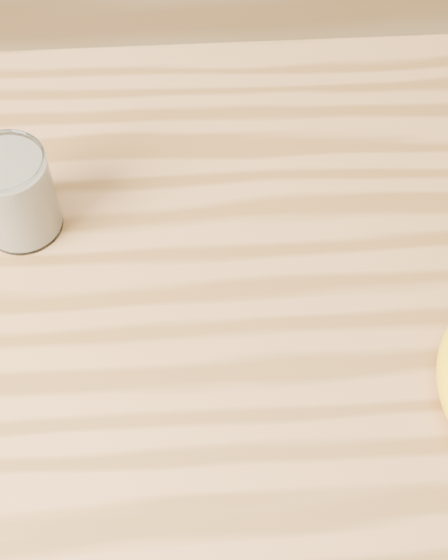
{
  "coord_description": "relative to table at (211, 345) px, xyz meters",
  "views": [
    {
      "loc": [
        -0.01,
        -0.46,
        1.61
      ],
      "look_at": [
        0.02,
        -0.01,
        0.93
      ],
      "focal_mm": 50.0,
      "sensor_mm": 36.0,
      "label": 1
    }
  ],
  "objects": [
    {
      "name": "table",
      "position": [
        0.0,
        0.0,
        0.0
      ],
      "size": [
        1.2,
        0.8,
        0.9
      ],
      "color": "#9E6B3C",
      "rests_on": "ground"
    },
    {
      "name": "smoothie_glass",
      "position": [
        -0.21,
        0.1,
        0.18
      ],
      "size": [
        0.09,
        0.09,
        0.11
      ],
      "color": "white",
      "rests_on": "table"
    }
  ]
}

